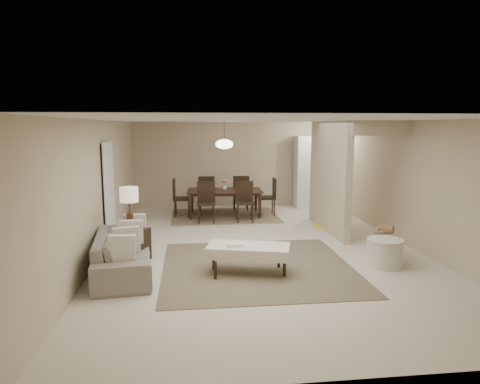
{
  "coord_description": "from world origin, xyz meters",
  "views": [
    {
      "loc": [
        -1.34,
        -8.1,
        2.39
      ],
      "look_at": [
        -0.33,
        0.51,
        1.05
      ],
      "focal_mm": 32.0,
      "sensor_mm": 36.0,
      "label": 1
    }
  ],
  "objects": [
    {
      "name": "floor",
      "position": [
        0.0,
        0.0,
        0.0
      ],
      "size": [
        9.0,
        9.0,
        0.0
      ],
      "primitive_type": "plane",
      "color": "beige",
      "rests_on": "ground"
    },
    {
      "name": "ceiling",
      "position": [
        0.0,
        0.0,
        2.5
      ],
      "size": [
        9.0,
        9.0,
        0.0
      ],
      "primitive_type": "plane",
      "rotation": [
        3.14,
        0.0,
        0.0
      ],
      "color": "white",
      "rests_on": "back_wall"
    },
    {
      "name": "back_wall",
      "position": [
        0.0,
        4.5,
        1.25
      ],
      "size": [
        6.0,
        0.0,
        6.0
      ],
      "primitive_type": "plane",
      "rotation": [
        1.57,
        0.0,
        0.0
      ],
      "color": "#C6B396",
      "rests_on": "floor"
    },
    {
      "name": "left_wall",
      "position": [
        -3.0,
        0.0,
        1.25
      ],
      "size": [
        0.0,
        9.0,
        9.0
      ],
      "primitive_type": "plane",
      "rotation": [
        1.57,
        0.0,
        1.57
      ],
      "color": "#C6B396",
      "rests_on": "floor"
    },
    {
      "name": "right_wall",
      "position": [
        3.0,
        0.0,
        1.25
      ],
      "size": [
        0.0,
        9.0,
        9.0
      ],
      "primitive_type": "plane",
      "rotation": [
        1.57,
        0.0,
        -1.57
      ],
      "color": "#C6B396",
      "rests_on": "floor"
    },
    {
      "name": "partition",
      "position": [
        1.8,
        1.25,
        1.25
      ],
      "size": [
        0.15,
        2.5,
        2.5
      ],
      "primitive_type": "cube",
      "color": "#C6B396",
      "rests_on": "floor"
    },
    {
      "name": "doorway",
      "position": [
        -2.97,
        0.6,
        1.02
      ],
      "size": [
        0.04,
        0.9,
        2.04
      ],
      "primitive_type": "cube",
      "color": "black",
      "rests_on": "floor"
    },
    {
      "name": "pantry_cabinet",
      "position": [
        2.35,
        4.15,
        1.05
      ],
      "size": [
        1.2,
        0.55,
        2.1
      ],
      "primitive_type": "cube",
      "color": "white",
      "rests_on": "floor"
    },
    {
      "name": "flush_light",
      "position": [
        2.3,
        3.2,
        2.46
      ],
      "size": [
        0.44,
        0.44,
        0.05
      ],
      "primitive_type": "cylinder",
      "color": "white",
      "rests_on": "ceiling"
    },
    {
      "name": "living_rug",
      "position": [
        -0.22,
        -1.15,
        0.01
      ],
      "size": [
        3.2,
        3.2,
        0.01
      ],
      "primitive_type": "cube",
      "color": "brown",
      "rests_on": "floor"
    },
    {
      "name": "sofa",
      "position": [
        -2.45,
        -1.15,
        0.32
      ],
      "size": [
        2.29,
        1.11,
        0.64
      ],
      "primitive_type": "imported",
      "rotation": [
        0.0,
        0.0,
        1.68
      ],
      "color": "gray",
      "rests_on": "floor"
    },
    {
      "name": "ottoman_bench",
      "position": [
        -0.42,
        -1.45,
        0.38
      ],
      "size": [
        1.44,
        0.93,
        0.48
      ],
      "rotation": [
        0.0,
        0.0,
        -0.26
      ],
      "color": "beige",
      "rests_on": "living_rug"
    },
    {
      "name": "side_table",
      "position": [
        -2.4,
        -0.59,
        0.29
      ],
      "size": [
        0.69,
        0.69,
        0.58
      ],
      "primitive_type": "cube",
      "rotation": [
        0.0,
        0.0,
        -0.39
      ],
      "color": "black",
      "rests_on": "floor"
    },
    {
      "name": "table_lamp",
      "position": [
        -2.4,
        -0.59,
        1.14
      ],
      "size": [
        0.32,
        0.32,
        0.76
      ],
      "color": "#4D3621",
      "rests_on": "side_table"
    },
    {
      "name": "round_pouf",
      "position": [
        1.95,
        -1.36,
        0.24
      ],
      "size": [
        0.61,
        0.61,
        0.48
      ],
      "primitive_type": "cylinder",
      "color": "beige",
      "rests_on": "floor"
    },
    {
      "name": "wicker_basket",
      "position": [
        2.15,
        -0.89,
        0.2
      ],
      "size": [
        0.53,
        0.53,
        0.39
      ],
      "primitive_type": "cylinder",
      "rotation": [
        0.0,
        0.0,
        -0.18
      ],
      "color": "brown",
      "rests_on": "floor"
    },
    {
      "name": "dining_rug",
      "position": [
        -0.43,
        3.12,
        0.01
      ],
      "size": [
        2.8,
        2.1,
        0.01
      ],
      "primitive_type": "cube",
      "color": "#756248",
      "rests_on": "floor"
    },
    {
      "name": "dining_table",
      "position": [
        -0.43,
        3.12,
        0.35
      ],
      "size": [
        2.03,
        1.19,
        0.7
      ],
      "primitive_type": "imported",
      "rotation": [
        0.0,
        0.0,
        -0.05
      ],
      "color": "black",
      "rests_on": "dining_rug"
    },
    {
      "name": "dining_chairs",
      "position": [
        -0.43,
        3.12,
        0.51
      ],
      "size": [
        2.73,
        2.02,
        1.01
      ],
      "color": "black",
      "rests_on": "dining_rug"
    },
    {
      "name": "vase",
      "position": [
        -0.43,
        3.12,
        0.77
      ],
      "size": [
        0.14,
        0.14,
        0.14
      ],
      "primitive_type": "imported",
      "rotation": [
        0.0,
        0.0,
        -0.0
      ],
      "color": "silver",
      "rests_on": "dining_table"
    },
    {
      "name": "yellow_mat",
      "position": [
        2.04,
        1.56,
        0.01
      ],
      "size": [
        0.95,
        0.68,
        0.01
      ],
      "primitive_type": "cube",
      "rotation": [
        0.0,
        0.0,
        0.19
      ],
      "color": "yellow",
      "rests_on": "floor"
    },
    {
      "name": "pendant_light",
      "position": [
        -0.43,
        3.12,
        1.92
      ],
      "size": [
        0.46,
        0.46,
        0.71
      ],
      "color": "#4D3621",
      "rests_on": "ceiling"
    }
  ]
}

